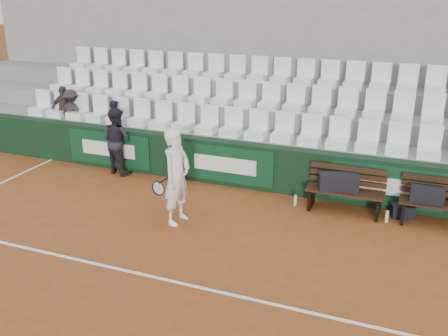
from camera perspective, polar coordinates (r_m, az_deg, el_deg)
ground at (r=7.99m, az=-8.69°, el=-12.09°), size 80.00×80.00×0.00m
court_baseline at (r=7.99m, az=-8.69°, el=-12.06°), size 18.00×0.06×0.01m
back_barrier at (r=11.02m, az=1.74°, el=0.43°), size 18.00×0.34×1.00m
grandstand_tier_front at (r=11.61m, az=2.48°, el=1.46°), size 18.00×0.95×1.00m
grandstand_tier_mid at (r=12.40m, az=3.92°, el=3.77°), size 18.00×0.95×1.45m
grandstand_tier_back at (r=13.22m, az=5.20°, el=5.79°), size 18.00×0.95×1.90m
grandstand_rear_wall at (r=13.55m, az=6.14°, el=11.53°), size 18.00×0.30×4.40m
seat_row_front at (r=11.21m, az=2.25°, el=5.13°), size 11.90×0.44×0.63m
seat_row_mid at (r=11.98m, az=3.79°, el=8.32°), size 11.90×0.44×0.63m
seat_row_back at (r=12.79m, az=5.16°, el=11.10°), size 11.90×0.44×0.63m
bench_left at (r=10.13m, az=13.57°, el=-3.71°), size 1.50×0.56×0.45m
bench_right at (r=10.12m, az=23.48°, el=-4.93°), size 1.50×0.56×0.45m
sports_bag_left at (r=10.01m, az=12.97°, el=-1.55°), size 0.82×0.54×0.32m
sports_bag_right at (r=9.96m, az=22.20°, el=-2.86°), size 0.60×0.29×0.28m
sports_bag_ground at (r=10.26m, az=19.74°, el=-4.64°), size 0.48×0.37×0.26m
water_bottle_near at (r=10.26m, az=8.15°, el=-3.68°), size 0.06×0.06×0.22m
water_bottle_far at (r=9.96m, az=18.12°, el=-5.30°), size 0.06×0.06×0.23m
tennis_player at (r=9.23m, az=-5.43°, el=-0.98°), size 0.76×0.72×1.83m
ball_kid at (r=11.96m, az=-12.11°, el=3.06°), size 0.90×0.78×1.58m
spectator_a at (r=13.43m, az=-17.17°, el=7.99°), size 0.76×0.44×1.17m
spectator_b at (r=13.56m, az=-17.93°, el=8.18°), size 0.75×0.36×1.24m
spectator_c at (r=12.71m, az=-12.54°, el=7.36°), size 0.54×0.44×1.00m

